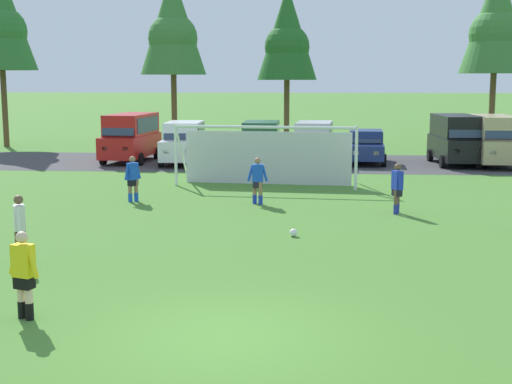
# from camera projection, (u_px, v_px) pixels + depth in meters

# --- Properties ---
(ground_plane) EXTENTS (400.00, 400.00, 0.00)m
(ground_plane) POSITION_uv_depth(u_px,v_px,m) (273.00, 195.00, 26.81)
(ground_plane) COLOR #477A2D
(parking_lot_strip) EXTENTS (52.00, 8.40, 0.01)m
(parking_lot_strip) POSITION_uv_depth(u_px,v_px,m) (284.00, 163.00, 37.06)
(parking_lot_strip) COLOR #3D3D3F
(parking_lot_strip) RESTS_ON ground
(soccer_ball) EXTENTS (0.22, 0.22, 0.22)m
(soccer_ball) POSITION_uv_depth(u_px,v_px,m) (293.00, 233.00, 19.69)
(soccer_ball) COLOR white
(soccer_ball) RESTS_ON ground
(soccer_goal) EXTENTS (7.55, 2.52, 2.57)m
(soccer_goal) POSITION_uv_depth(u_px,v_px,m) (267.00, 154.00, 29.14)
(soccer_goal) COLOR white
(soccer_goal) RESTS_ON ground
(referee) EXTENTS (0.70, 0.38, 1.64)m
(referee) POSITION_uv_depth(u_px,v_px,m) (24.00, 275.00, 12.81)
(referee) COLOR beige
(referee) RESTS_ON ground
(player_striker_near) EXTENTS (0.74, 0.28, 1.64)m
(player_striker_near) POSITION_uv_depth(u_px,v_px,m) (258.00, 181.00, 24.70)
(player_striker_near) COLOR #936B4C
(player_striker_near) RESTS_ON ground
(player_defender_far) EXTENTS (0.36, 0.74, 1.64)m
(player_defender_far) POSITION_uv_depth(u_px,v_px,m) (397.00, 189.00, 22.94)
(player_defender_far) COLOR brown
(player_defender_far) RESTS_ON ground
(player_winger_left) EXTENTS (0.50, 0.65, 1.64)m
(player_winger_left) POSITION_uv_depth(u_px,v_px,m) (133.00, 179.00, 25.17)
(player_winger_left) COLOR #936B4C
(player_winger_left) RESTS_ON ground
(player_winger_right) EXTENTS (0.39, 0.72, 1.64)m
(player_winger_right) POSITION_uv_depth(u_px,v_px,m) (20.00, 229.00, 16.76)
(player_winger_right) COLOR brown
(player_winger_right) RESTS_ON ground
(parked_car_slot_far_left) EXTENTS (2.48, 4.94, 2.52)m
(parked_car_slot_far_left) POSITION_uv_depth(u_px,v_px,m) (131.00, 136.00, 37.39)
(parked_car_slot_far_left) COLOR red
(parked_car_slot_far_left) RESTS_ON ground
(parked_car_slot_left) EXTENTS (2.25, 4.66, 2.16)m
(parked_car_slot_left) POSITION_uv_depth(u_px,v_px,m) (184.00, 142.00, 36.43)
(parked_car_slot_left) COLOR silver
(parked_car_slot_left) RESTS_ON ground
(parked_car_slot_center_left) EXTENTS (2.16, 4.61, 2.16)m
(parked_car_slot_center_left) POSITION_uv_depth(u_px,v_px,m) (261.00, 142.00, 36.68)
(parked_car_slot_center_left) COLOR #194C2D
(parked_car_slot_center_left) RESTS_ON ground
(parked_car_slot_center) EXTENTS (2.41, 4.74, 2.16)m
(parked_car_slot_center) POSITION_uv_depth(u_px,v_px,m) (314.00, 142.00, 36.37)
(parked_car_slot_center) COLOR #B2B2BC
(parked_car_slot_center) RESTS_ON ground
(parked_car_slot_center_right) EXTENTS (2.25, 4.31, 1.72)m
(parked_car_slot_center_right) POSITION_uv_depth(u_px,v_px,m) (366.00, 146.00, 36.70)
(parked_car_slot_center_right) COLOR navy
(parked_car_slot_center_right) RESTS_ON ground
(parked_car_slot_right) EXTENTS (2.36, 4.88, 2.52)m
(parked_car_slot_right) POSITION_uv_depth(u_px,v_px,m) (456.00, 138.00, 36.11)
(parked_car_slot_right) COLOR black
(parked_car_slot_right) RESTS_ON ground
(parked_car_slot_far_right) EXTENTS (2.30, 4.85, 2.52)m
(parked_car_slot_far_right) POSITION_uv_depth(u_px,v_px,m) (494.00, 139.00, 35.54)
(parked_car_slot_far_right) COLOR tan
(parked_car_slot_far_right) RESTS_ON ground
(tree_left_edge) EXTENTS (4.41, 4.41, 11.77)m
(tree_left_edge) POSITION_uv_depth(u_px,v_px,m) (0.00, 19.00, 44.55)
(tree_left_edge) COLOR brown
(tree_left_edge) RESTS_ON ground
(tree_mid_left) EXTENTS (4.16, 4.16, 11.09)m
(tree_mid_left) POSITION_uv_depth(u_px,v_px,m) (173.00, 26.00, 44.52)
(tree_mid_left) COLOR brown
(tree_mid_left) RESTS_ON ground
(tree_center_back) EXTENTS (3.85, 3.85, 10.27)m
(tree_center_back) POSITION_uv_depth(u_px,v_px,m) (287.00, 36.00, 45.29)
(tree_center_back) COLOR brown
(tree_center_back) RESTS_ON ground
(tree_mid_right) EXTENTS (4.22, 4.22, 11.24)m
(tree_mid_right) POSITION_uv_depth(u_px,v_px,m) (496.00, 22.00, 42.33)
(tree_mid_right) COLOR brown
(tree_mid_right) RESTS_ON ground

